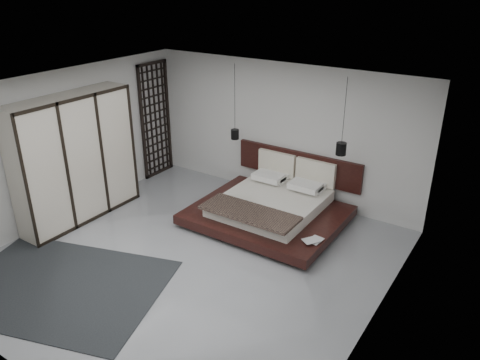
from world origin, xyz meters
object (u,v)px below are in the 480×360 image
Objects in this scene: pendant_left at (235,134)px; rug at (60,286)px; wardrobe at (75,159)px; lattice_screen at (156,120)px; bed at (271,206)px; pendant_right at (341,149)px.

pendant_left is 4.30m from rug.
wardrobe is 2.56m from rug.
lattice_screen is 1.06× the size of wardrobe.
wardrobe is at bearing -84.14° from lattice_screen.
lattice_screen is 3.56m from bed.
lattice_screen is 1.74× the size of pendant_left.
pendant_left is (-1.12, 0.43, 1.13)m from bed.
wardrobe is at bearing 131.47° from rug.
lattice_screen reaches higher than bed.
bed is at bearing -159.22° from pendant_right.
rug is (-0.50, -4.03, -1.40)m from pendant_left.
pendant_right is 5.12m from rug.
pendant_left is 0.61× the size of wardrobe.
pendant_left is at bearing 82.90° from rug.
pendant_right reaches higher than wardrobe.
rug is (1.50, -1.70, -1.19)m from wardrobe.
lattice_screen is 4.69m from rug.
wardrobe is at bearing -130.54° from pendant_left.
wardrobe reaches higher than bed.
pendant_left is at bearing 159.22° from bed.
bed is at bearing -20.78° from pendant_left.
pendant_right is 4.86m from wardrobe.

